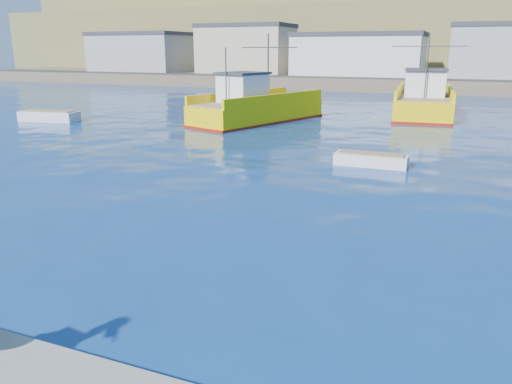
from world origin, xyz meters
TOP-DOWN VIEW (x-y plane):
  - ground at (0.00, 0.00)m, footprint 260.00×260.00m
  - dock_bollards at (0.60, -3.40)m, footprint 36.20×0.20m
  - far_shore at (0.00, 109.20)m, footprint 200.00×81.00m
  - trawler_yellow_a at (-9.70, 26.75)m, footprint 7.49×12.47m
  - trawler_yellow_b at (1.79, 35.93)m, footprint 6.02×13.00m
  - skiff_left at (-24.74, 21.10)m, footprint 4.74×2.25m
  - skiff_mid at (1.11, 15.10)m, footprint 3.42×1.20m

SIDE VIEW (x-z plane):
  - ground at x=0.00m, z-range 0.00..0.00m
  - skiff_mid at x=1.11m, z-range -0.13..0.61m
  - skiff_left at x=-24.74m, z-range -0.18..0.81m
  - dock_bollards at x=0.60m, z-range 0.50..0.80m
  - trawler_yellow_a at x=-9.70m, z-range -2.22..4.36m
  - trawler_yellow_b at x=1.79m, z-range -2.23..4.47m
  - far_shore at x=0.00m, z-range -3.02..20.98m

